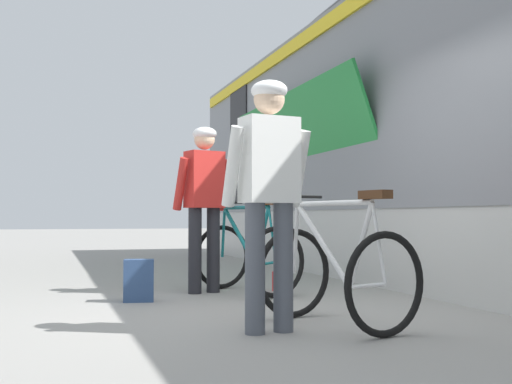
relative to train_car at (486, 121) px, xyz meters
name	(u,v)px	position (x,y,z in m)	size (l,w,h in m)	color
ground_plane	(289,316)	(-3.19, -1.65, -1.97)	(80.00, 80.00, 0.00)	gray
train_car	(486,121)	(0.00, 0.00, 0.00)	(3.32, 16.02, 3.88)	slate
cyclist_near_in_red	(204,193)	(-3.48, 0.11, -0.91)	(0.66, 0.41, 1.76)	#232328
cyclist_far_in_white	(269,181)	(-3.59, -2.33, -0.91)	(0.64, 0.36, 1.76)	#4C515B
bicycle_near_teal	(248,255)	(-3.05, -0.04, -1.56)	(0.99, 1.23, 0.99)	black
bicycle_far_white	(336,272)	(-3.05, -2.25, -1.56)	(0.97, 1.22, 0.99)	black
backpack_on_platform	(139,280)	(-4.23, -0.38, -1.77)	(0.28, 0.18, 0.40)	navy
water_bottle_near_the_bikes	(276,281)	(-2.70, 0.06, -1.86)	(0.08, 0.08, 0.21)	red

